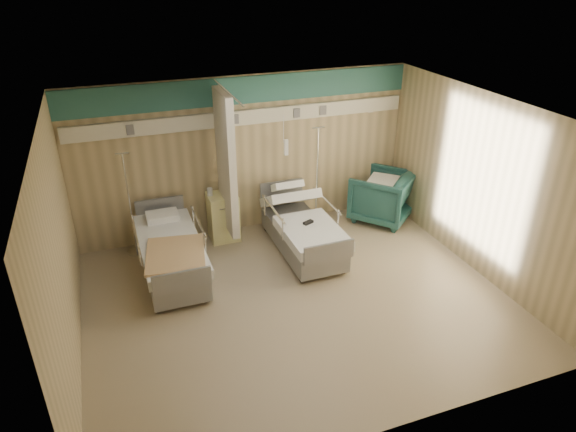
{
  "coord_description": "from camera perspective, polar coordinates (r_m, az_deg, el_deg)",
  "views": [
    {
      "loc": [
        -2.25,
        -5.75,
        4.54
      ],
      "look_at": [
        0.08,
        0.6,
        1.09
      ],
      "focal_mm": 32.0,
      "sensor_mm": 36.0,
      "label": 1
    }
  ],
  "objects": [
    {
      "name": "white_cup",
      "position": [
        8.91,
        -8.68,
        2.68
      ],
      "size": [
        0.12,
        0.12,
        0.13
      ],
      "primitive_type": "cylinder",
      "rotation": [
        0.0,
        0.0,
        0.38
      ],
      "color": "white",
      "rests_on": "bedside_cabinet"
    },
    {
      "name": "visitor_armchair",
      "position": [
        9.86,
        10.39,
        2.16
      ],
      "size": [
        1.45,
        1.45,
        0.95
      ],
      "primitive_type": "imported",
      "rotation": [
        0.0,
        0.0,
        3.85
      ],
      "color": "#1E4B4A",
      "rests_on": "ground"
    },
    {
      "name": "call_remote",
      "position": [
        8.38,
        2.26,
        -0.71
      ],
      "size": [
        0.19,
        0.14,
        0.04
      ],
      "primitive_type": "cube",
      "rotation": [
        0.0,
        0.0,
        0.4
      ],
      "color": "black",
      "rests_on": "bed_right"
    },
    {
      "name": "bed_right",
      "position": [
        8.7,
        1.63,
        -2.07
      ],
      "size": [
        1.0,
        2.16,
        0.63
      ],
      "primitive_type": null,
      "color": "white",
      "rests_on": "ground"
    },
    {
      "name": "room_walls",
      "position": [
        6.94,
        0.13,
        4.3
      ],
      "size": [
        6.04,
        5.04,
        2.82
      ],
      "color": "tan",
      "rests_on": "ground"
    },
    {
      "name": "ground",
      "position": [
        7.67,
        1.0,
        -9.33
      ],
      "size": [
        6.0,
        5.0,
        0.0
      ],
      "primitive_type": "cube",
      "color": "gray",
      "rests_on": "ground"
    },
    {
      "name": "toiletry_bag",
      "position": [
        8.93,
        -6.58,
        2.85
      ],
      "size": [
        0.25,
        0.18,
        0.13
      ],
      "primitive_type": "cube",
      "rotation": [
        0.0,
        0.0,
        -0.16
      ],
      "color": "black",
      "rests_on": "bedside_cabinet"
    },
    {
      "name": "bedside_cabinet",
      "position": [
        9.11,
        -7.2,
        -0.09
      ],
      "size": [
        0.5,
        0.48,
        0.85
      ],
      "primitive_type": "cube",
      "color": "#F4EE98",
      "rests_on": "ground"
    },
    {
      "name": "tan_blanket",
      "position": [
        7.68,
        -12.39,
        -4.15
      ],
      "size": [
        0.99,
        1.17,
        0.04
      ],
      "primitive_type": "cube",
      "rotation": [
        0.0,
        0.0,
        -0.16
      ],
      "color": "tan",
      "rests_on": "bed_left"
    },
    {
      "name": "iv_stand_left",
      "position": [
        9.02,
        -16.72,
        -1.82
      ],
      "size": [
        0.32,
        0.32,
        1.8
      ],
      "rotation": [
        0.0,
        0.0,
        0.26
      ],
      "color": "silver",
      "rests_on": "ground"
    },
    {
      "name": "iv_stand_right",
      "position": [
        9.47,
        3.14,
        0.96
      ],
      "size": [
        0.34,
        0.34,
        1.92
      ],
      "rotation": [
        0.0,
        0.0,
        0.35
      ],
      "color": "silver",
      "rests_on": "ground"
    },
    {
      "name": "waffle_blanket",
      "position": [
        9.61,
        10.71,
        4.77
      ],
      "size": [
        0.84,
        0.84,
        0.07
      ],
      "primitive_type": "cube",
      "rotation": [
        0.0,
        0.0,
        3.95
      ],
      "color": "white",
      "rests_on": "visitor_armchair"
    },
    {
      "name": "bed_left",
      "position": [
        8.25,
        -12.78,
        -4.58
      ],
      "size": [
        1.0,
        2.16,
        0.63
      ],
      "primitive_type": null,
      "color": "white",
      "rests_on": "ground"
    }
  ]
}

